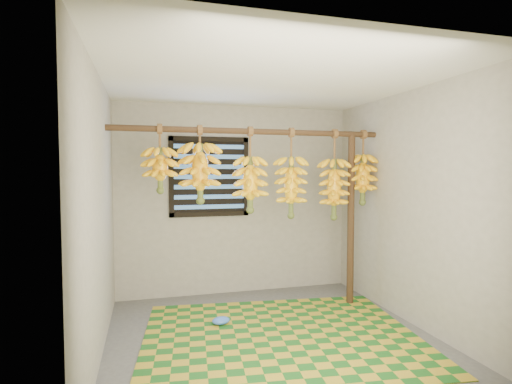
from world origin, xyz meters
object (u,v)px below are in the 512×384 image
object	(u,v)px
banana_bunch_f	(363,179)
support_post	(351,220)
banana_bunch_b	(200,173)
banana_bunch_e	(334,189)
woven_mat	(281,336)
banana_bunch_a	(160,170)
banana_bunch_d	(291,187)
plastic_bag	(221,321)
banana_bunch_c	(250,184)

from	to	relation	value
banana_bunch_f	support_post	bearing A→B (deg)	180.00
banana_bunch_b	banana_bunch_e	size ratio (longest dim) A/B	0.79
banana_bunch_b	banana_bunch_e	bearing A→B (deg)	0.00
woven_mat	banana_bunch_f	size ratio (longest dim) A/B	2.95
banana_bunch_a	banana_bunch_e	xyz separation A→B (m)	(1.96, 0.00, -0.22)
banana_bunch_e	banana_bunch_f	world-z (taller)	same
support_post	banana_bunch_b	world-z (taller)	banana_bunch_b
support_post	banana_bunch_f	xyz separation A→B (m)	(0.15, 0.00, 0.47)
banana_bunch_d	banana_bunch_e	distance (m)	0.53
support_post	woven_mat	size ratio (longest dim) A/B	0.78
banana_bunch_a	banana_bunch_b	world-z (taller)	same
banana_bunch_b	banana_bunch_f	distance (m)	1.92
support_post	woven_mat	distance (m)	1.64
banana_bunch_a	banana_bunch_f	xyz separation A→B (m)	(2.33, -0.00, -0.11)
support_post	banana_bunch_e	distance (m)	0.43
support_post	banana_bunch_a	xyz separation A→B (m)	(-2.18, 0.00, 0.58)
banana_bunch_b	banana_bunch_d	distance (m)	1.03
woven_mat	banana_bunch_a	world-z (taller)	banana_bunch_a
banana_bunch_e	plastic_bag	bearing A→B (deg)	-169.19
banana_bunch_c	banana_bunch_d	bearing A→B (deg)	-0.00
support_post	banana_bunch_e	size ratio (longest dim) A/B	1.94
banana_bunch_a	banana_bunch_c	xyz separation A→B (m)	(0.95, -0.00, -0.16)
banana_bunch_a	banana_bunch_e	size ratio (longest dim) A/B	0.67
banana_bunch_a	banana_bunch_f	bearing A→B (deg)	-0.00
banana_bunch_a	banana_bunch_e	world-z (taller)	same
banana_bunch_e	woven_mat	bearing A→B (deg)	-142.01
banana_bunch_d	banana_bunch_f	world-z (taller)	same
plastic_bag	banana_bunch_e	bearing A→B (deg)	10.81
banana_bunch_f	banana_bunch_d	bearing A→B (deg)	-180.00
plastic_bag	banana_bunch_f	world-z (taller)	banana_bunch_f
plastic_bag	banana_bunch_b	xyz separation A→B (m)	(-0.17, 0.26, 1.50)
woven_mat	banana_bunch_c	xyz separation A→B (m)	(-0.12, 0.69, 1.42)
banana_bunch_b	woven_mat	bearing A→B (deg)	-46.11
support_post	banana_bunch_b	size ratio (longest dim) A/B	2.47
banana_bunch_b	banana_bunch_e	xyz separation A→B (m)	(1.55, 0.00, -0.19)
woven_mat	banana_bunch_e	bearing A→B (deg)	37.99
woven_mat	banana_bunch_b	world-z (taller)	banana_bunch_b
support_post	woven_mat	bearing A→B (deg)	-147.96
banana_bunch_f	plastic_bag	bearing A→B (deg)	-171.43
support_post	banana_bunch_a	distance (m)	2.25
support_post	banana_bunch_b	xyz separation A→B (m)	(-1.77, 0.00, 0.55)
banana_bunch_c	banana_bunch_f	size ratio (longest dim) A/B	1.06
banana_bunch_a	banana_bunch_d	size ratio (longest dim) A/B	0.70
banana_bunch_d	banana_bunch_f	distance (m)	0.90
support_post	banana_bunch_f	world-z (taller)	banana_bunch_f
banana_bunch_b	banana_bunch_e	distance (m)	1.56
banana_bunch_a	banana_bunch_e	bearing A→B (deg)	0.00
support_post	banana_bunch_f	distance (m)	0.50
banana_bunch_d	support_post	bearing A→B (deg)	0.00
support_post	banana_bunch_e	world-z (taller)	banana_bunch_e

